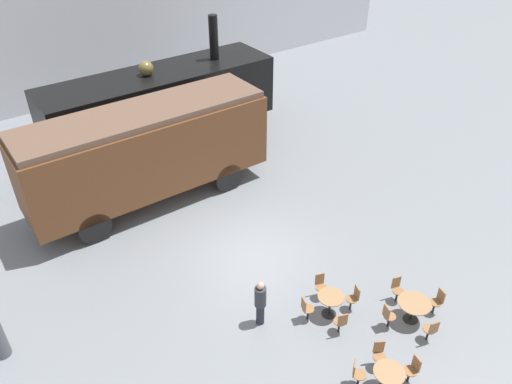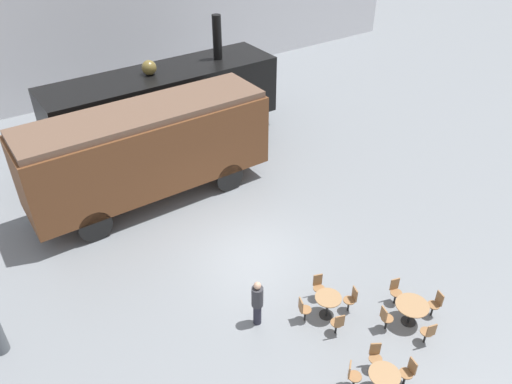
% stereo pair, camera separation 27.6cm
% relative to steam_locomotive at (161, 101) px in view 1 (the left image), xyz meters
% --- Properties ---
extents(ground_plane, '(80.00, 80.00, 0.00)m').
position_rel_steam_locomotive_xyz_m(ground_plane, '(-1.25, -8.77, -2.13)').
color(ground_plane, gray).
extents(backdrop_wall, '(44.00, 0.15, 9.00)m').
position_rel_steam_locomotive_xyz_m(backdrop_wall, '(-1.25, 7.08, 2.37)').
color(backdrop_wall, silver).
rests_on(backdrop_wall, ground_plane).
extents(steam_locomotive, '(10.58, 2.81, 5.47)m').
position_rel_steam_locomotive_xyz_m(steam_locomotive, '(0.00, 0.00, 0.00)').
color(steam_locomotive, black).
rests_on(steam_locomotive, ground_plane).
extents(passenger_coach_wooden, '(9.26, 2.62, 3.87)m').
position_rel_steam_locomotive_xyz_m(passenger_coach_wooden, '(-2.57, -3.90, 0.17)').
color(passenger_coach_wooden, brown).
rests_on(passenger_coach_wooden, ground_plane).
extents(cafe_table_near, '(0.96, 0.96, 0.71)m').
position_rel_steam_locomotive_xyz_m(cafe_table_near, '(0.87, -13.98, -1.55)').
color(cafe_table_near, black).
rests_on(cafe_table_near, ground_plane).
extents(cafe_table_mid, '(0.80, 0.80, 0.77)m').
position_rel_steam_locomotive_xyz_m(cafe_table_mid, '(-1.53, -15.16, -1.54)').
color(cafe_table_mid, black).
rests_on(cafe_table_mid, ground_plane).
extents(cafe_table_far, '(0.79, 0.79, 0.75)m').
position_rel_steam_locomotive_xyz_m(cafe_table_far, '(-0.95, -12.41, -1.56)').
color(cafe_table_far, black).
rests_on(cafe_table_far, ground_plane).
extents(cafe_chair_0, '(0.37, 0.39, 0.87)m').
position_rel_steam_locomotive_xyz_m(cafe_chair_0, '(0.64, -14.80, -1.62)').
color(cafe_chair_0, black).
rests_on(cafe_chair_0, ground_plane).
extents(cafe_chair_1, '(0.39, 0.37, 0.87)m').
position_rel_steam_locomotive_xyz_m(cafe_chair_1, '(1.69, -14.21, -1.62)').
color(cafe_chair_1, black).
rests_on(cafe_chair_1, ground_plane).
extents(cafe_chair_2, '(0.37, 0.39, 0.87)m').
position_rel_steam_locomotive_xyz_m(cafe_chair_2, '(1.10, -13.16, -1.62)').
color(cafe_chair_2, black).
rests_on(cafe_chair_2, ground_plane).
extents(cafe_chair_3, '(0.39, 0.37, 0.87)m').
position_rel_steam_locomotive_xyz_m(cafe_chair_3, '(0.05, -13.75, -1.62)').
color(cafe_chair_3, black).
rests_on(cafe_chair_3, ground_plane).
extents(cafe_chair_6, '(0.38, 0.36, 0.87)m').
position_rel_steam_locomotive_xyz_m(cafe_chair_6, '(-0.77, -15.34, -1.62)').
color(cafe_chair_6, black).
rests_on(cafe_chair_6, ground_plane).
extents(cafe_chair_7, '(0.39, 0.40, 0.87)m').
position_rel_steam_locomotive_xyz_m(cafe_chair_7, '(-1.13, -14.50, -1.62)').
color(cafe_chair_7, black).
rests_on(cafe_chair_7, ground_plane).
extents(cafe_chair_8, '(0.40, 0.41, 0.87)m').
position_rel_steam_locomotive_xyz_m(cafe_chair_8, '(-2.04, -14.58, -1.62)').
color(cafe_chair_8, black).
rests_on(cafe_chair_8, ground_plane).
extents(cafe_chair_9, '(0.37, 0.39, 0.87)m').
position_rel_steam_locomotive_xyz_m(cafe_chair_9, '(-0.70, -11.69, -1.62)').
color(cafe_chair_9, black).
rests_on(cafe_chair_9, ground_plane).
extents(cafe_chair_10, '(0.39, 0.37, 0.87)m').
position_rel_steam_locomotive_xyz_m(cafe_chair_10, '(-1.67, -12.16, -1.62)').
color(cafe_chair_10, black).
rests_on(cafe_chair_10, ground_plane).
extents(cafe_chair_11, '(0.37, 0.39, 0.87)m').
position_rel_steam_locomotive_xyz_m(cafe_chair_11, '(-1.21, -13.14, -1.62)').
color(cafe_chair_11, black).
rests_on(cafe_chair_11, ground_plane).
extents(cafe_chair_12, '(0.39, 0.37, 0.87)m').
position_rel_steam_locomotive_xyz_m(cafe_chair_12, '(-0.23, -12.67, -1.62)').
color(cafe_chair_12, black).
rests_on(cafe_chair_12, ground_plane).
extents(visitor_person, '(0.34, 0.34, 1.62)m').
position_rel_steam_locomotive_xyz_m(visitor_person, '(-2.82, -11.47, -1.25)').
color(visitor_person, '#262633').
rests_on(visitor_person, ground_plane).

